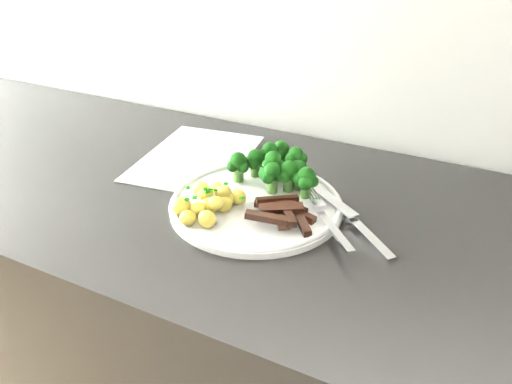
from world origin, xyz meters
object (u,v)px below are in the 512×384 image
knife (358,227)px  beef_strips (284,212)px  broccoli (278,165)px  recipe_paper (196,157)px  plate (256,203)px  fork (328,220)px  potatoes (209,204)px

knife → beef_strips: bearing=-164.6°
broccoli → beef_strips: (0.06, -0.10, -0.02)m
recipe_paper → beef_strips: bearing=-29.0°
recipe_paper → knife: size_ratio=1.65×
plate → broccoli: broccoli is taller
fork → broccoli: bearing=145.0°
potatoes → beef_strips: (0.12, 0.04, -0.00)m
recipe_paper → potatoes: bearing=-51.5°
broccoli → knife: size_ratio=0.90×
recipe_paper → plate: (0.20, -0.12, 0.01)m
recipe_paper → beef_strips: 0.30m
fork → knife: size_ratio=0.85×
fork → knife: 0.05m
plate → broccoli: bearing=86.3°
knife → recipe_paper: bearing=163.3°
fork → plate: bearing=174.7°
potatoes → knife: (0.23, 0.07, -0.02)m
beef_strips → plate: bearing=157.8°
recipe_paper → plate: 0.23m
potatoes → knife: bearing=16.9°
recipe_paper → fork: fork is taller
plate → knife: (0.18, 0.01, 0.00)m
broccoli → beef_strips: size_ratio=1.47×
knife → potatoes: bearing=-163.1°
recipe_paper → knife: knife is taller
plate → potatoes: 0.08m
beef_strips → fork: size_ratio=0.72×
broccoli → beef_strips: bearing=-60.7°
recipe_paper → potatoes: potatoes is taller
recipe_paper → fork: (0.33, -0.13, 0.02)m
plate → knife: knife is taller
broccoli → fork: 0.16m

